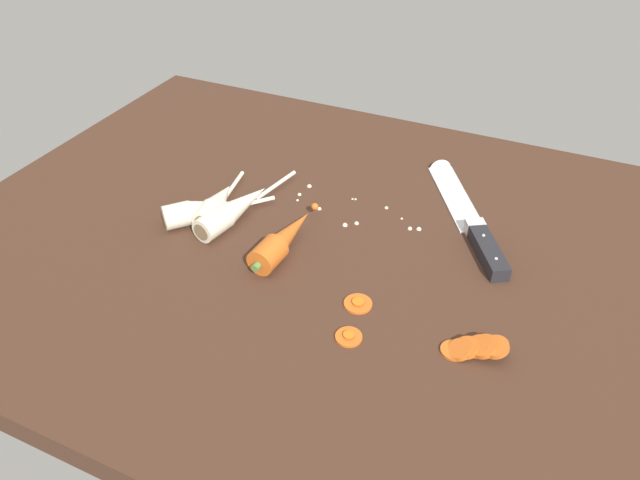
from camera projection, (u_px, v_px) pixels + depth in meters
ground_plane at (325, 251)px, 95.42cm from camera, size 120.00×90.00×4.00cm
chefs_knife at (463, 209)px, 100.00cm from camera, size 20.75×31.49×4.18cm
whole_carrot at (283, 240)px, 90.92cm from camera, size 5.11×18.37×4.20cm
parsnip_front at (201, 210)px, 97.32cm from camera, size 14.14×15.30×4.00cm
parsnip_mid_left at (235, 209)px, 97.52cm from camera, size 6.77×23.58×4.00cm
parsnip_mid_right at (217, 204)px, 98.75cm from camera, size 5.72×17.39×4.00cm
carrot_slice_stack at (473, 348)px, 75.22cm from camera, size 8.18×4.81×3.18cm
carrot_slice_stray_near at (349, 336)px, 77.63cm from camera, size 3.55×3.55×0.70cm
carrot_slice_stray_mid at (358, 303)px, 82.52cm from camera, size 3.94×3.94×0.70cm
mince_crumbs at (354, 211)px, 99.97cm from camera, size 22.57×9.00×0.87cm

